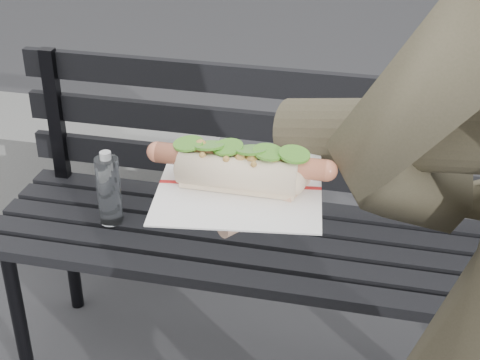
{
  "coord_description": "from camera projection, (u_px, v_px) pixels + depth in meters",
  "views": [
    {
      "loc": [
        0.2,
        -0.66,
        1.56
      ],
      "look_at": [
        0.03,
        0.06,
        1.14
      ],
      "focal_mm": 55.0,
      "sensor_mm": 36.0,
      "label": 1
    }
  ],
  "objects": [
    {
      "name": "concrete_block",
      "position": [
        72.0,
        167.0,
        2.85
      ],
      "size": [
        1.2,
        0.4,
        0.4
      ],
      "primitive_type": "cube",
      "color": "slate",
      "rests_on": "ground"
    },
    {
      "name": "held_hotdog",
      "position": [
        418.0,
        148.0,
        0.85
      ],
      "size": [
        0.64,
        0.31,
        0.2
      ],
      "color": "#423E2C"
    },
    {
      "name": "park_bench",
      "position": [
        270.0,
        210.0,
        1.96
      ],
      "size": [
        1.5,
        0.44,
        0.88
      ],
      "color": "black",
      "rests_on": "ground"
    }
  ]
}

